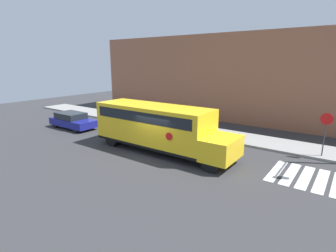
{
  "coord_description": "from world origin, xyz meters",
  "views": [
    {
      "loc": [
        9.51,
        -11.92,
        5.68
      ],
      "look_at": [
        -0.11,
        1.32,
        1.62
      ],
      "focal_mm": 28.0,
      "sensor_mm": 36.0,
      "label": 1
    }
  ],
  "objects": [
    {
      "name": "ground_plane",
      "position": [
        0.0,
        0.0,
        0.0
      ],
      "size": [
        60.0,
        60.0,
        0.0
      ],
      "primitive_type": "plane",
      "color": "#333335"
    },
    {
      "name": "sidewalk_strip",
      "position": [
        0.0,
        6.5,
        0.07
      ],
      "size": [
        44.0,
        3.0,
        0.15
      ],
      "color": "gray",
      "rests_on": "ground"
    },
    {
      "name": "building_backdrop",
      "position": [
        0.0,
        13.0,
        4.1
      ],
      "size": [
        32.0,
        4.0,
        8.19
      ],
      "color": "#935B42",
      "rests_on": "ground"
    },
    {
      "name": "crosswalk_stripes",
      "position": [
        7.96,
        2.0,
        0.0
      ],
      "size": [
        3.3,
        3.2,
        0.01
      ],
      "color": "white",
      "rests_on": "ground"
    },
    {
      "name": "school_bus",
      "position": [
        -0.58,
        0.82,
        1.69
      ],
      "size": [
        9.61,
        2.57,
        2.94
      ],
      "color": "yellow",
      "rests_on": "ground"
    },
    {
      "name": "parked_car",
      "position": [
        -10.31,
        1.18,
        0.67
      ],
      "size": [
        4.47,
        1.86,
        1.34
      ],
      "color": "navy",
      "rests_on": "ground"
    },
    {
      "name": "stop_sign",
      "position": [
        8.26,
        5.54,
        1.82
      ],
      "size": [
        0.69,
        0.1,
        2.76
      ],
      "color": "#38383A",
      "rests_on": "ground"
    }
  ]
}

